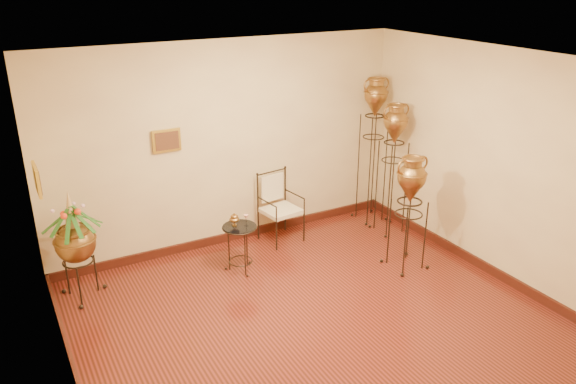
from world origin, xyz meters
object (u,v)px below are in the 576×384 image
side_table (240,247)px  armchair (281,208)px  amphora_tall (373,149)px  planter_urn (75,239)px  amphora_mid (392,168)px

side_table → armchair: bearing=30.7°
side_table → amphora_tall: bearing=12.0°
planter_urn → armchair: (2.76, 0.19, -0.27)m
amphora_tall → amphora_mid: 0.50m
amphora_tall → planter_urn: 4.32m
amphora_mid → side_table: amphora_mid is taller
amphora_tall → side_table: 2.59m
amphora_mid → planter_urn: bearing=176.2°
planter_urn → side_table: 1.97m
amphora_tall → armchair: 1.67m
planter_urn → armchair: bearing=3.9°
amphora_tall → planter_urn: (-4.30, -0.19, -0.36)m
amphora_mid → armchair: (-1.54, 0.47, -0.47)m
amphora_tall → armchair: amphora_tall is taller
planter_urn → amphora_tall: bearing=2.5°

